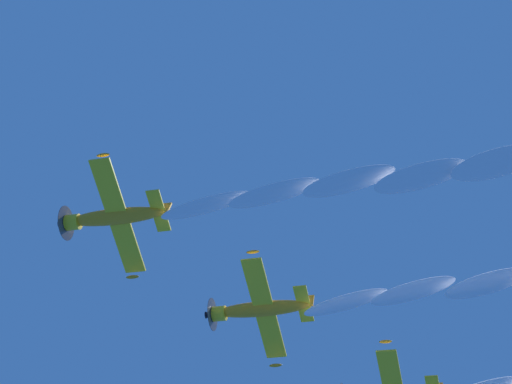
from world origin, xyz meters
TOP-DOWN VIEW (x-y plane):
  - airplane_lead at (-5.57, 2.46)m, footprint 10.14×9.18m
  - airplane_left_wingman at (5.76, -6.09)m, footprint 10.11×9.18m

SIDE VIEW (x-z plane):
  - airplane_lead at x=-5.57m, z-range 67.62..71.41m
  - airplane_left_wingman at x=5.76m, z-range 69.20..72.83m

